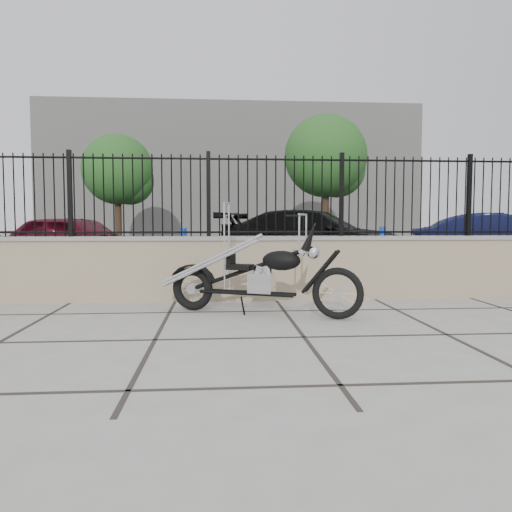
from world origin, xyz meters
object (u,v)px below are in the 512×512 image
object	(u,v)px
car_red	(76,243)
car_blue	(500,241)
car_black	(315,238)
chopper_motorcycle	(258,258)

from	to	relation	value
car_red	car_blue	bearing A→B (deg)	-68.04
car_red	car_black	xyz separation A→B (m)	(5.90, 0.95, 0.07)
car_blue	chopper_motorcycle	bearing A→B (deg)	149.59
car_red	car_black	bearing A→B (deg)	-58.11
chopper_motorcycle	car_red	distance (m)	6.92
car_red	car_blue	world-z (taller)	car_blue
car_red	car_black	distance (m)	5.98
chopper_motorcycle	car_black	bearing A→B (deg)	96.75
chopper_motorcycle	car_red	world-z (taller)	chopper_motorcycle
chopper_motorcycle	car_red	size ratio (longest dim) A/B	0.61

